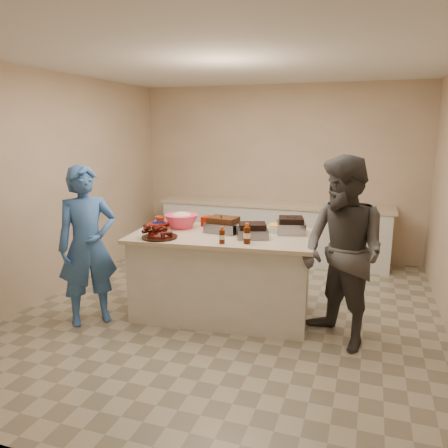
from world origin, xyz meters
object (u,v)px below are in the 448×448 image
(rib_platter, at_px, (160,238))
(guest_gray, at_px, (337,342))
(mustard_bottle, at_px, (212,232))
(bbq_bottle_b, at_px, (247,243))
(bbq_bottle_a, at_px, (222,243))
(roasting_pan, at_px, (291,233))
(plastic_cup, at_px, (160,225))
(island, at_px, (223,314))
(coleslaw_bowl, at_px, (182,228))
(guest_blue, at_px, (93,321))

(rib_platter, xyz_separation_m, guest_gray, (1.84, 0.10, -0.92))
(mustard_bottle, relative_size, guest_gray, 0.07)
(guest_gray, bearing_deg, mustard_bottle, -148.39)
(bbq_bottle_b, height_order, mustard_bottle, bbq_bottle_b)
(bbq_bottle_a, height_order, mustard_bottle, bbq_bottle_a)
(roasting_pan, height_order, plastic_cup, roasting_pan)
(island, xyz_separation_m, bbq_bottle_b, (0.35, -0.29, 0.92))
(island, bearing_deg, bbq_bottle_b, -44.88)
(plastic_cup, bearing_deg, rib_platter, -63.82)
(rib_platter, bearing_deg, bbq_bottle_b, 5.08)
(island, bearing_deg, coleslaw_bowl, 159.73)
(rib_platter, distance_m, bbq_bottle_b, 0.92)
(bbq_bottle_a, bearing_deg, mustard_bottle, 122.02)
(bbq_bottle_b, bearing_deg, plastic_cup, 158.14)
(roasting_pan, relative_size, bbq_bottle_a, 1.78)
(roasting_pan, relative_size, guest_gray, 0.17)
(rib_platter, height_order, bbq_bottle_a, bbq_bottle_a)
(guest_gray, bearing_deg, roasting_pan, -179.32)
(rib_platter, relative_size, bbq_bottle_b, 1.83)
(island, xyz_separation_m, mustard_bottle, (-0.14, 0.04, 0.92))
(bbq_bottle_a, xyz_separation_m, mustard_bottle, (-0.26, 0.41, 0.00))
(bbq_bottle_b, xyz_separation_m, plastic_cup, (-1.19, 0.48, 0.00))
(island, xyz_separation_m, rib_platter, (-0.56, -0.37, 0.92))
(roasting_pan, bearing_deg, mustard_bottle, -177.67)
(rib_platter, xyz_separation_m, mustard_bottle, (0.43, 0.41, 0.00))
(roasting_pan, height_order, coleslaw_bowl, coleslaw_bowl)
(coleslaw_bowl, relative_size, bbq_bottle_b, 1.88)
(coleslaw_bowl, xyz_separation_m, mustard_bottle, (0.40, -0.10, 0.00))
(mustard_bottle, distance_m, guest_gray, 1.71)
(island, relative_size, coleslaw_bowl, 5.09)
(roasting_pan, relative_size, guest_blue, 0.18)
(coleslaw_bowl, relative_size, guest_gray, 0.21)
(mustard_bottle, bearing_deg, coleslaw_bowl, 166.30)
(bbq_bottle_b, xyz_separation_m, mustard_bottle, (-0.49, 0.33, 0.00))
(roasting_pan, distance_m, guest_gray, 1.22)
(coleslaw_bowl, distance_m, plastic_cup, 0.30)
(coleslaw_bowl, xyz_separation_m, plastic_cup, (-0.30, 0.05, 0.00))
(island, distance_m, mustard_bottle, 0.93)
(roasting_pan, bearing_deg, island, -171.55)
(coleslaw_bowl, xyz_separation_m, guest_gray, (1.81, -0.41, -0.92))
(rib_platter, xyz_separation_m, bbq_bottle_a, (0.69, -0.00, 0.00))
(mustard_bottle, bearing_deg, bbq_bottle_b, -33.93)
(plastic_cup, relative_size, guest_gray, 0.06)
(roasting_pan, distance_m, coleslaw_bowl, 1.24)
(rib_platter, xyz_separation_m, coleslaw_bowl, (0.02, 0.51, 0.00))
(bbq_bottle_b, bearing_deg, bbq_bottle_a, -159.84)
(rib_platter, distance_m, mustard_bottle, 0.59)
(island, distance_m, coleslaw_bowl, 1.08)
(guest_gray, bearing_deg, coleslaw_bowl, -148.68)
(mustard_bottle, bearing_deg, rib_platter, -135.96)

